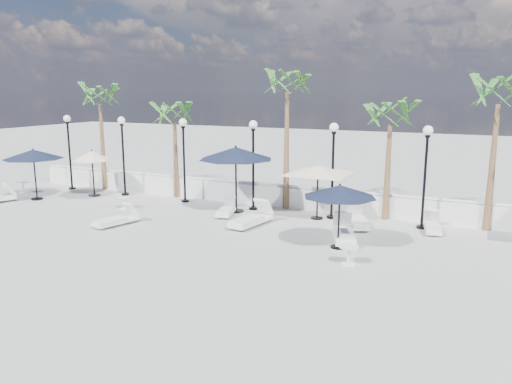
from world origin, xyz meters
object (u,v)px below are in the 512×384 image
at_px(parasol_navy_left, 33,155).
at_px(lounger_3, 251,219).
at_px(parasol_cream_sq_a, 318,166).
at_px(lounger_6, 358,220).
at_px(parasol_navy_mid, 236,154).
at_px(lounger_1, 116,219).
at_px(lounger_2, 227,210).
at_px(lounger_4, 344,233).
at_px(parasol_navy_right, 340,192).
at_px(parasol_cream_small, 92,156).
at_px(lounger_5, 432,226).

bearing_deg(parasol_navy_left, lounger_3, 0.84).
bearing_deg(parasol_cream_sq_a, lounger_6, -13.74).
bearing_deg(parasol_navy_mid, parasol_cream_sq_a, 5.83).
distance_m(lounger_1, lounger_2, 4.44).
relative_size(lounger_4, lounger_6, 1.04).
height_order(lounger_1, parasol_navy_right, parasol_navy_right).
height_order(parasol_navy_right, parasol_cream_small, parasol_cream_small).
relative_size(lounger_2, lounger_5, 1.06).
relative_size(lounger_1, lounger_5, 1.10).
relative_size(lounger_3, parasol_navy_left, 0.82).
bearing_deg(lounger_6, lounger_4, -111.66).
bearing_deg(lounger_3, parasol_cream_sq_a, 56.33).
height_order(lounger_3, lounger_5, lounger_3).
relative_size(lounger_3, lounger_4, 1.02).
xyz_separation_m(lounger_6, parasol_navy_right, (0.07, -2.87, 1.64)).
xyz_separation_m(lounger_3, parasol_navy_right, (3.76, -1.22, 1.62)).
xyz_separation_m(lounger_6, parasol_navy_left, (-14.89, -1.82, 1.89)).
xyz_separation_m(lounger_1, parasol_navy_right, (8.46, 0.95, 1.66)).
xyz_separation_m(parasol_navy_mid, parasol_cream_sq_a, (3.48, 0.36, -0.34)).
distance_m(lounger_1, parasol_cream_small, 6.27).
distance_m(lounger_2, parasol_navy_left, 9.81).
bearing_deg(lounger_3, parasol_cream_small, 178.88).
bearing_deg(parasol_navy_mid, parasol_cream_small, -179.49).
bearing_deg(lounger_2, parasol_navy_left, 171.24).
bearing_deg(lounger_4, parasol_navy_mid, 138.16).
bearing_deg(lounger_1, lounger_6, 38.26).
bearing_deg(lounger_4, lounger_5, 23.43).
xyz_separation_m(lounger_1, parasol_navy_left, (-6.50, 2.00, 1.91)).
xyz_separation_m(lounger_6, parasol_cream_sq_a, (-1.77, 0.43, 1.89)).
distance_m(lounger_1, lounger_5, 11.84).
xyz_separation_m(lounger_3, parasol_cream_small, (-9.38, 1.66, 1.67)).
xyz_separation_m(lounger_5, parasol_cream_sq_a, (-4.41, -0.03, 1.93)).
xyz_separation_m(lounger_4, parasol_navy_left, (-14.92, 0.20, 1.88)).
height_order(lounger_1, lounger_3, lounger_3).
bearing_deg(lounger_1, parasol_cream_sq_a, 46.47).
height_order(parasol_navy_left, parasol_navy_mid, parasol_navy_mid).
bearing_deg(parasol_navy_left, parasol_cream_small, 44.94).
bearing_deg(parasol_navy_mid, lounger_5, 2.82).
xyz_separation_m(parasol_navy_left, parasol_cream_sq_a, (13.13, 2.25, 0.00)).
bearing_deg(parasol_cream_small, lounger_4, -8.83).
height_order(parasol_navy_mid, parasol_cream_sq_a, parasol_navy_mid).
distance_m(lounger_5, parasol_navy_mid, 8.22).
height_order(lounger_2, parasol_cream_small, parasol_cream_small).
distance_m(lounger_2, parasol_navy_mid, 2.36).
bearing_deg(lounger_1, parasol_navy_mid, 64.85).
xyz_separation_m(lounger_2, parasol_cream_sq_a, (3.59, 1.01, 1.92)).
height_order(lounger_3, parasol_navy_mid, parasol_navy_mid).
distance_m(parasol_navy_mid, parasol_navy_right, 6.11).
distance_m(lounger_4, parasol_cream_small, 13.35).
bearing_deg(parasol_cream_sq_a, lounger_4, -53.91).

